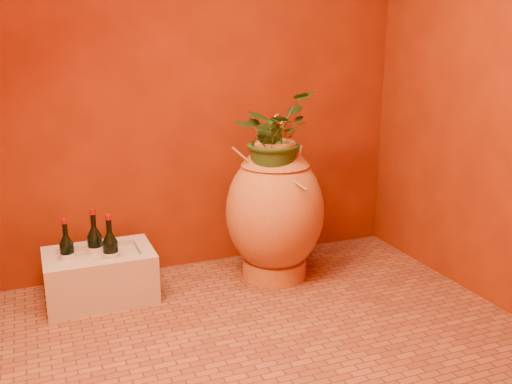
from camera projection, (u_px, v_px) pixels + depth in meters
name	position (u px, v px, depth m)	size (l,w,h in m)	color
floor	(267.00, 336.00, 2.72)	(2.50, 2.50, 0.00)	brown
wall_back	(201.00, 59.00, 3.28)	(2.50, 0.02, 2.50)	#5E1B05
wall_right	(500.00, 63.00, 2.83)	(0.02, 2.00, 2.50)	#5E1B05
amphora	(275.00, 211.00, 3.29)	(0.64, 0.64, 0.81)	#B37732
stone_basin	(100.00, 276.00, 3.08)	(0.57, 0.39, 0.27)	#BCB09C
wine_bottle_a	(111.00, 255.00, 3.00)	(0.08, 0.08, 0.34)	black
wine_bottle_b	(67.00, 256.00, 3.01)	(0.08, 0.08, 0.32)	black
wine_bottle_c	(95.00, 249.00, 3.07)	(0.08, 0.08, 0.35)	black
wall_tap	(280.00, 127.00, 3.47)	(0.07, 0.15, 0.17)	#B27929
plant_main	(274.00, 136.00, 3.14)	(0.45, 0.39, 0.50)	#24491A
plant_side	(267.00, 149.00, 3.12)	(0.18, 0.14, 0.32)	#24491A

